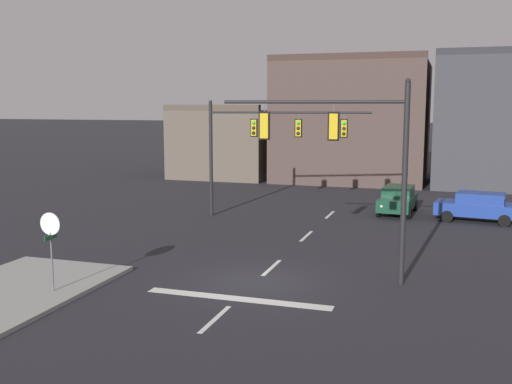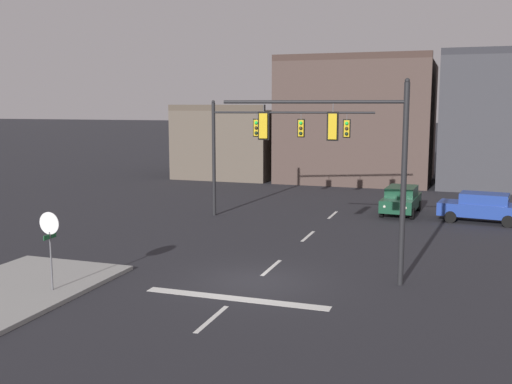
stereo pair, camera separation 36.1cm
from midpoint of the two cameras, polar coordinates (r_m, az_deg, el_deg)
ground_plane at (r=21.90m, az=-0.46°, el=-8.56°), size 400.00×400.00×0.00m
sidewalk_near_corner at (r=22.18m, az=-23.01°, el=-8.83°), size 5.00×8.00×0.15m
stop_bar_paint at (r=20.10m, az=-2.29°, el=-10.13°), size 6.40×0.50×0.01m
lane_centreline at (r=23.73m, az=1.07°, el=-7.22°), size 0.16×26.40×0.01m
signal_mast_near_side at (r=21.40m, az=8.73°, el=3.96°), size 6.58×0.74×7.26m
signal_mast_far_side at (r=33.60m, az=0.36°, el=5.27°), size 9.02×1.40×6.61m
stop_sign at (r=21.11m, az=-19.47°, el=-3.69°), size 0.76×0.64×2.83m
car_lot_nearside at (r=34.80m, az=20.15°, el=-1.29°), size 4.61×2.36×1.61m
car_lot_middle at (r=36.05m, az=13.10°, el=-0.67°), size 2.12×4.54×1.61m
building_row at (r=50.88m, az=15.45°, el=5.87°), size 42.98×11.65×10.39m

